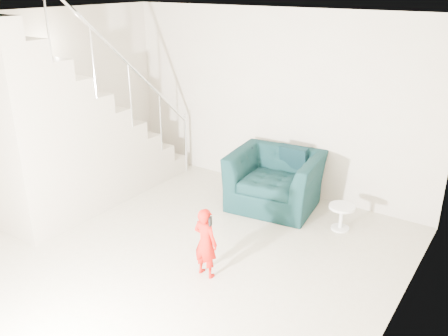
% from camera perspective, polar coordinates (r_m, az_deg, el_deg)
% --- Properties ---
extents(floor, '(5.50, 5.50, 0.00)m').
position_cam_1_polar(floor, '(5.59, -8.34, -11.65)').
color(floor, tan).
rests_on(floor, ground).
extents(ceiling, '(5.50, 5.50, 0.00)m').
position_cam_1_polar(ceiling, '(4.69, -10.21, 17.07)').
color(ceiling, silver).
rests_on(ceiling, back_wall).
extents(back_wall, '(5.00, 0.00, 5.00)m').
position_cam_1_polar(back_wall, '(7.14, 6.02, 7.86)').
color(back_wall, '#BEAD9B').
rests_on(back_wall, floor).
extents(left_wall, '(0.00, 5.50, 5.50)m').
position_cam_1_polar(left_wall, '(6.87, -24.80, 5.38)').
color(left_wall, '#BEAD9B').
rests_on(left_wall, floor).
extents(right_wall, '(0.00, 5.50, 5.50)m').
position_cam_1_polar(right_wall, '(3.86, 19.48, -5.92)').
color(right_wall, '#BEAD9B').
rests_on(right_wall, floor).
extents(armchair, '(1.35, 1.22, 0.79)m').
position_cam_1_polar(armchair, '(6.78, 6.16, -1.46)').
color(armchair, black).
rests_on(armchair, floor).
extents(toddler, '(0.31, 0.21, 0.81)m').
position_cam_1_polar(toddler, '(5.19, -2.24, -8.94)').
color(toddler, '#940804').
rests_on(toddler, floor).
extents(side_table, '(0.34, 0.34, 0.34)m').
position_cam_1_polar(side_table, '(6.36, 13.95, -5.33)').
color(side_table, silver).
rests_on(side_table, floor).
extents(staircase, '(1.02, 3.03, 3.62)m').
position_cam_1_polar(staircase, '(6.88, -18.20, 2.81)').
color(staircase, '#ADA089').
rests_on(staircase, floor).
extents(cushion, '(0.41, 0.20, 0.41)m').
position_cam_1_polar(cushion, '(6.93, 8.44, 1.09)').
color(cushion, black).
rests_on(cushion, armchair).
extents(throw, '(0.05, 0.47, 0.53)m').
position_cam_1_polar(throw, '(6.86, 2.25, -0.10)').
color(throw, black).
rests_on(throw, armchair).
extents(phone, '(0.03, 0.05, 0.10)m').
position_cam_1_polar(phone, '(4.97, -1.65, -6.44)').
color(phone, black).
rests_on(phone, toddler).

